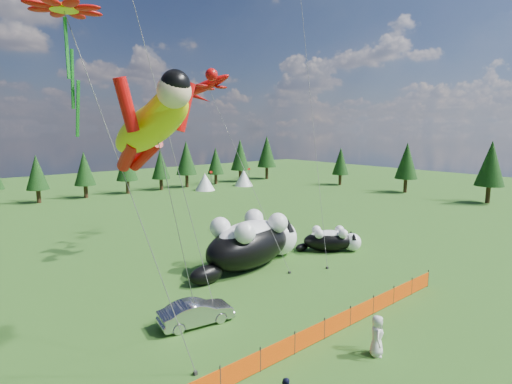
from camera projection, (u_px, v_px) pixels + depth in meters
ground at (267, 322)px, 20.62m from camera, size 160.00×160.00×0.00m
safety_fence at (310, 336)px, 18.27m from camera, size 22.06×0.06×1.10m
tree_line at (47, 173)px, 54.05m from camera, size 90.00×4.00×8.00m
festival_tents at (141, 188)px, 57.65m from camera, size 50.00×3.20×2.80m
cat_large at (253, 241)px, 29.06m from camera, size 10.51×5.08×3.82m
cat_small at (332, 240)px, 32.57m from camera, size 4.67×4.07×1.99m
car at (196, 312)px, 20.35m from camera, size 4.00×1.93×1.26m
spectator_e at (377, 336)px, 17.51m from camera, size 1.07×1.02×1.85m
superhero_kite at (150, 126)px, 13.91m from camera, size 6.39×6.12×12.56m
gecko_kite at (205, 86)px, 31.52m from camera, size 5.82×12.21×15.77m
flower_kite at (65, 13)px, 14.89m from camera, size 4.96×5.62×14.98m
diamond_kite_a at (135, 8)px, 19.58m from camera, size 3.07×3.78×17.58m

